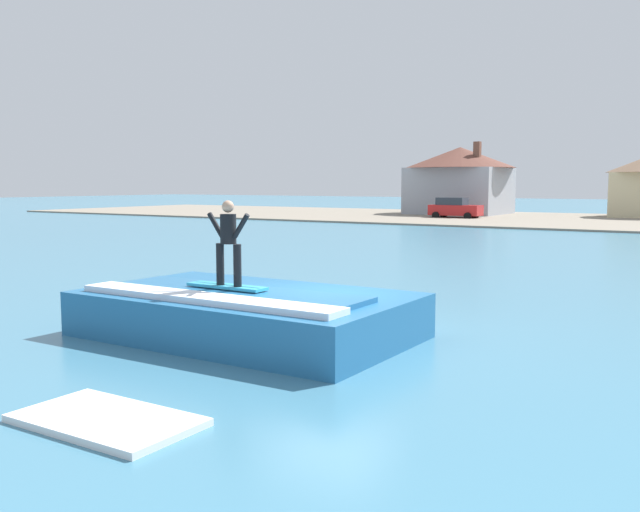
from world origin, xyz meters
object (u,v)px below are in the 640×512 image
Objects in this scene: surfboard at (227,286)px; house_with_chimney at (460,177)px; wave_crest at (246,313)px; car_near_shore at (455,208)px; surfer at (228,238)px.

house_with_chimney reaches higher than surfboard.
wave_crest is 1.48× the size of car_near_shore.
house_with_chimney is at bearing 106.44° from surfer.
surfboard is (-0.24, -0.29, 0.57)m from wave_crest.
surfer is (-0.13, -0.36, 1.55)m from wave_crest.
car_near_shore is at bearing 106.41° from wave_crest.
surfer is at bearing -73.56° from house_with_chimney.
car_near_shore reaches higher than surfboard.
surfboard is 56.43m from house_with_chimney.
house_with_chimney is at bearing 106.66° from wave_crest.
surfboard is 48.53m from car_near_shore.
house_with_chimney reaches higher than car_near_shore.
surfer is 48.64m from car_near_shore.
wave_crest is 48.32m from car_near_shore.
house_with_chimney is (-2.45, 7.45, 2.71)m from car_near_shore.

